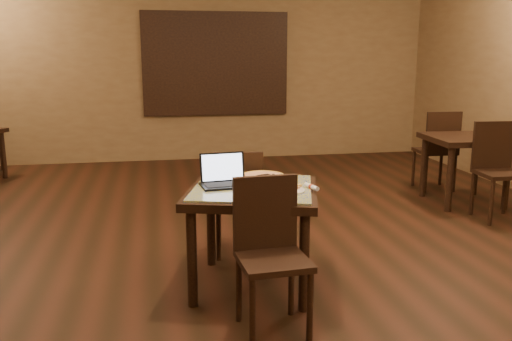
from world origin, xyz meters
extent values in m
plane|color=black|center=(0.00, 0.00, 0.00)|extent=(10.00, 10.00, 0.00)
cube|color=olive|center=(0.00, 5.00, 1.50)|extent=(8.00, 0.02, 3.00)
cube|color=#235C81|center=(0.50, 4.97, 1.55)|extent=(2.20, 0.04, 1.50)
cube|color=black|center=(0.50, 4.95, 1.55)|extent=(2.34, 0.02, 1.64)
cylinder|color=black|center=(-0.29, -0.38, 0.35)|extent=(0.07, 0.07, 0.71)
cylinder|color=black|center=(-0.09, 0.35, 0.35)|extent=(0.07, 0.07, 0.71)
cylinder|color=black|center=(0.44, -0.59, 0.35)|extent=(0.07, 0.07, 0.71)
cylinder|color=black|center=(0.64, 0.14, 0.35)|extent=(0.07, 0.07, 0.71)
cube|color=black|center=(0.18, -0.12, 0.72)|extent=(1.14, 1.14, 0.06)
cube|color=#1B38B4|center=(0.18, -0.12, 0.76)|extent=(1.04, 1.04, 0.02)
cylinder|color=black|center=(0.01, -1.01, 0.22)|extent=(0.04, 0.04, 0.45)
cylinder|color=black|center=(-0.01, -0.66, 0.22)|extent=(0.04, 0.04, 0.45)
cylinder|color=black|center=(0.37, -0.99, 0.22)|extent=(0.04, 0.04, 0.45)
cylinder|color=black|center=(0.34, -0.63, 0.22)|extent=(0.04, 0.04, 0.45)
cube|color=black|center=(0.18, -0.82, 0.47)|extent=(0.44, 0.44, 0.04)
cube|color=black|center=(0.16, -0.63, 0.72)|extent=(0.42, 0.07, 0.48)
cylinder|color=black|center=(0.37, 0.73, 0.22)|extent=(0.04, 0.04, 0.43)
cylinder|color=black|center=(0.32, 0.38, 0.22)|extent=(0.04, 0.04, 0.43)
cylinder|color=black|center=(0.03, 0.77, 0.22)|extent=(0.04, 0.04, 0.43)
cylinder|color=black|center=(-0.02, 0.43, 0.22)|extent=(0.04, 0.04, 0.43)
cube|color=black|center=(0.18, 0.58, 0.45)|extent=(0.45, 0.45, 0.04)
cube|color=black|center=(0.15, 0.40, 0.70)|extent=(0.40, 0.09, 0.46)
cube|color=black|center=(-0.02, -0.07, 0.77)|extent=(0.36, 0.27, 0.02)
cube|color=black|center=(-0.02, 0.04, 0.88)|extent=(0.34, 0.09, 0.22)
cube|color=#C6D8FB|center=(-0.02, 0.04, 0.88)|extent=(0.31, 0.07, 0.19)
cylinder|color=white|center=(0.40, -0.30, 0.77)|extent=(0.23, 0.23, 0.01)
cylinder|color=silver|center=(0.30, 0.12, 0.77)|extent=(0.33, 0.33, 0.01)
cylinder|color=beige|center=(0.30, 0.12, 0.78)|extent=(0.34, 0.34, 0.02)
torus|color=gold|center=(0.30, 0.12, 0.78)|extent=(0.36, 0.36, 0.02)
cube|color=silver|center=(0.32, 0.10, 0.79)|extent=(0.20, 0.28, 0.01)
cylinder|color=white|center=(0.58, -0.26, 0.78)|extent=(0.08, 0.16, 0.03)
cylinder|color=#B43316|center=(0.58, -0.26, 0.78)|extent=(0.04, 0.04, 0.04)
cylinder|color=black|center=(2.64, 1.40, 0.37)|extent=(0.07, 0.07, 0.74)
cylinder|color=black|center=(2.69, 2.07, 0.37)|extent=(0.07, 0.07, 0.74)
cylinder|color=black|center=(3.31, 1.36, 0.37)|extent=(0.07, 0.07, 0.74)
cylinder|color=black|center=(3.36, 2.03, 0.37)|extent=(0.07, 0.07, 0.74)
cube|color=black|center=(3.00, 1.72, 0.75)|extent=(0.89, 0.89, 0.06)
cylinder|color=black|center=(2.80, 0.86, 0.24)|extent=(0.04, 0.04, 0.47)
cylinder|color=black|center=(2.82, 1.23, 0.24)|extent=(0.04, 0.04, 0.47)
cylinder|color=black|center=(3.20, 1.21, 0.24)|extent=(0.04, 0.04, 0.47)
cube|color=black|center=(3.00, 1.03, 0.49)|extent=(0.47, 0.47, 0.04)
cube|color=black|center=(3.01, 1.23, 0.76)|extent=(0.44, 0.07, 0.50)
cylinder|color=black|center=(3.20, 2.57, 0.24)|extent=(0.04, 0.04, 0.47)
cylinder|color=black|center=(3.18, 2.20, 0.24)|extent=(0.04, 0.04, 0.47)
cylinder|color=black|center=(2.82, 2.60, 0.24)|extent=(0.04, 0.04, 0.47)
cylinder|color=black|center=(2.80, 2.22, 0.24)|extent=(0.04, 0.04, 0.47)
cube|color=black|center=(3.00, 2.40, 0.49)|extent=(0.47, 0.47, 0.04)
cube|color=black|center=(2.99, 2.20, 0.76)|extent=(0.44, 0.07, 0.50)
cylinder|color=black|center=(-2.60, 4.09, 0.33)|extent=(0.07, 0.07, 0.67)
cylinder|color=black|center=(-2.78, 4.63, 0.21)|extent=(0.04, 0.04, 0.42)
camera|label=1|loc=(-0.51, -3.87, 1.71)|focal=38.00mm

